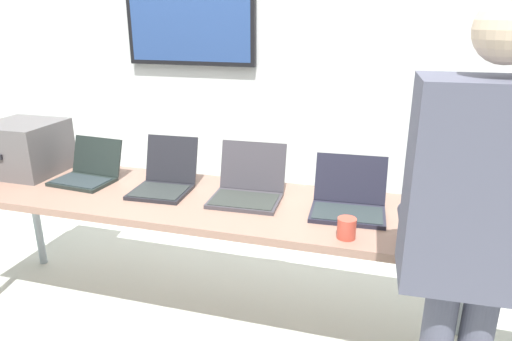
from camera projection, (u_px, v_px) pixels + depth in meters
ground at (211, 320)px, 2.67m from camera, size 8.00×8.00×0.04m
back_wall at (261, 81)px, 3.29m from camera, size 8.00×0.11×2.42m
workbench at (206, 207)px, 2.43m from camera, size 2.94×0.70×0.75m
equipment_box at (25, 148)px, 2.77m from camera, size 0.41×0.41×0.31m
laptop_station_0 at (88, 172)px, 2.66m from camera, size 0.35×0.32×0.23m
laptop_station_1 at (165, 179)px, 2.52m from camera, size 0.32×0.36×0.27m
laptop_station_2 at (248, 187)px, 2.40m from camera, size 0.37×0.36×0.27m
laptop_station_3 at (349, 200)px, 2.24m from camera, size 0.37×0.35×0.25m
laptop_station_4 at (457, 209)px, 2.13m from camera, size 0.36×0.34×0.28m
person at (475, 222)px, 1.44m from camera, size 0.45×0.60×1.73m
coffee_mug at (347, 228)px, 1.98m from camera, size 0.08×0.08×0.09m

